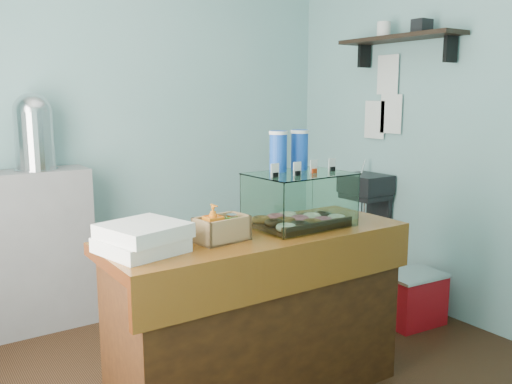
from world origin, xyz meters
TOP-DOWN VIEW (x-y plane):
  - ground at (0.00, 0.00)m, footprint 3.50×3.50m
  - room_shell at (0.03, 0.01)m, footprint 3.54×3.04m
  - counter at (0.00, -0.25)m, footprint 1.60×0.60m
  - back_shelf at (-0.90, 1.32)m, footprint 1.00×0.32m
  - display_case at (0.26, -0.23)m, footprint 0.53×0.40m
  - condiment_crate at (-0.25, -0.30)m, footprint 0.27×0.18m
  - pastry_boxes at (-0.63, -0.26)m, footprint 0.40×0.40m
  - coffee_urn at (-0.72, 1.31)m, footprint 0.28×0.28m
  - red_cooler at (1.43, -0.09)m, footprint 0.44×0.35m

SIDE VIEW (x-z plane):
  - ground at x=0.00m, z-range 0.00..0.00m
  - red_cooler at x=1.43m, z-range 0.00..0.37m
  - counter at x=0.00m, z-range 0.01..0.91m
  - back_shelf at x=-0.90m, z-range 0.00..1.10m
  - pastry_boxes at x=-0.63m, z-range 0.90..1.03m
  - condiment_crate at x=-0.25m, z-range 0.87..1.06m
  - display_case at x=0.26m, z-range 0.81..1.32m
  - coffee_urn at x=-0.72m, z-range 1.11..1.62m
  - room_shell at x=0.03m, z-range 0.30..3.12m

